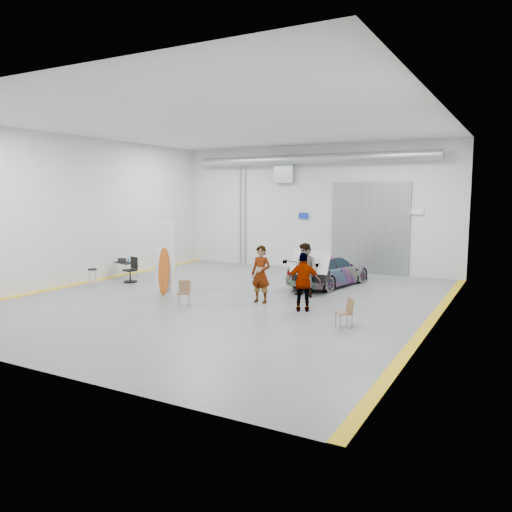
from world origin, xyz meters
The scene contains 13 objects.
ground centered at (0.00, 0.00, 0.00)m, with size 16.00×16.00×0.00m, color slate.
room_shell centered at (0.24, 2.22, 4.08)m, with size 14.02×16.18×6.01m.
sedan_car centered at (2.25, 4.10, 0.62)m, with size 1.75×4.30×1.25m, color white.
person_a centered at (1.33, 0.04, 0.98)m, with size 0.71×0.47×1.95m, color #92664F.
person_b centered at (2.30, 1.61, 0.97)m, with size 0.95×0.73×1.94m, color slate.
person_c centered at (3.10, -0.44, 0.93)m, with size 1.08×0.44×1.86m, color #A04C35.
surfboard_display centered at (-2.32, -0.58, 1.16)m, with size 0.81×0.26×2.87m.
folding_chair_near centered at (-0.69, -1.57, 0.25)m, with size 0.51×0.55×0.81m.
folding_chair_far centered at (4.86, -1.74, 0.26)m, with size 0.55×0.63×0.83m.
shop_stool centered at (-5.89, -0.62, 0.36)m, with size 0.37×0.37×0.73m.
work_table centered at (-6.31, 1.62, 0.69)m, with size 1.21×0.84×0.89m.
office_chair centered at (-5.28, 0.92, 0.45)m, with size 0.55×0.57×1.03m.
trunk_lid centered at (2.25, 2.20, 1.27)m, with size 1.45×0.88×0.04m, color silver.
Camera 1 is at (9.13, -14.65, 3.68)m, focal length 35.00 mm.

